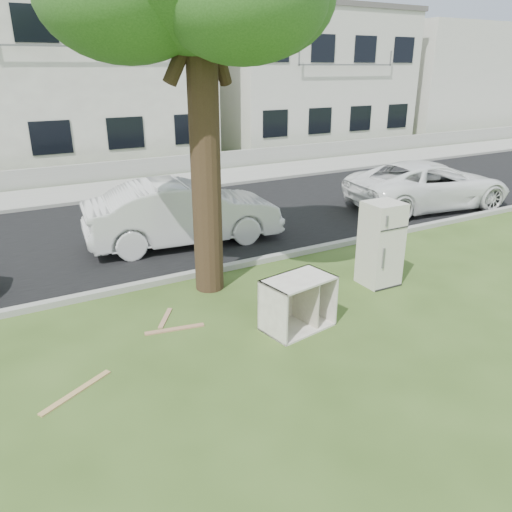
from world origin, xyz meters
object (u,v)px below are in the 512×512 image
fridge (381,244)px  cabinet (298,303)px  car_center (184,213)px  car_right (429,185)px

fridge → cabinet: (-2.40, -0.72, -0.39)m
cabinet → car_center: size_ratio=0.24×
cabinet → car_center: 4.88m
car_center → fridge: bearing=-143.3°
fridge → cabinet: 2.53m
car_right → car_center: bearing=93.7°
fridge → car_center: bearing=122.0°
cabinet → fridge: bearing=7.5°
fridge → car_right: bearing=36.1°
car_center → car_right: car_center is taller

